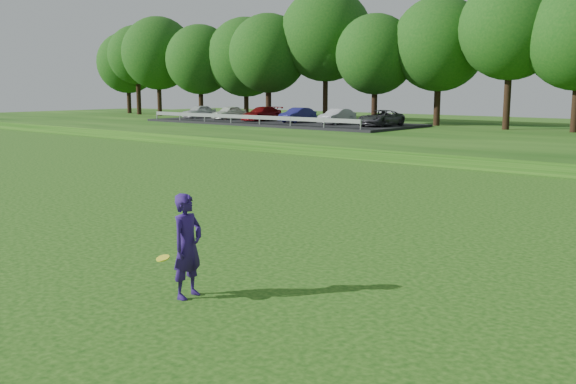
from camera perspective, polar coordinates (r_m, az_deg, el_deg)
The scene contains 4 objects.
ground at distance 14.81m, azimuth -13.43°, elevation -5.54°, with size 140.00×140.00×0.00m, color #113F0C.
walking_path at distance 30.97m, azimuth 17.64°, elevation 2.04°, with size 130.00×1.60×0.04m, color gray.
parking_lot at distance 54.29m, azimuth -0.58°, elevation 6.56°, with size 24.00×9.00×1.38m.
woman at distance 11.58m, azimuth -8.93°, elevation -4.75°, with size 0.55×0.98×1.89m.
Camera 1 is at (11.53, -8.50, 3.75)m, focal length 40.00 mm.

